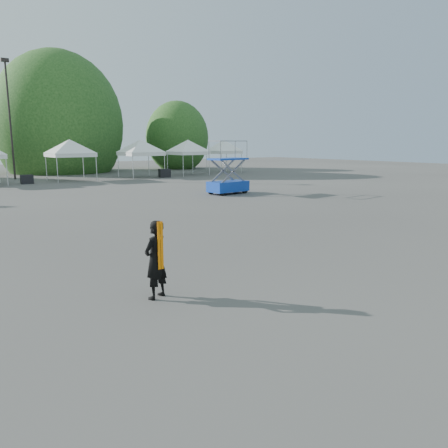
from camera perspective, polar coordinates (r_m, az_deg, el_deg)
ground at (r=10.24m, az=-5.96°, el=-7.09°), size 120.00×120.00×0.00m
light_pole_east at (r=41.25m, az=-26.24°, el=12.93°), size 0.60×0.25×9.80m
tree_mid_e at (r=49.44m, az=-20.76°, el=11.99°), size 5.12×5.12×7.79m
tree_far_e at (r=52.80m, az=-6.12°, el=11.15°), size 3.84×3.84×5.84m
tent_f at (r=38.03m, az=-19.53°, el=9.98°), size 4.67×4.67×3.88m
tent_g at (r=39.96m, az=-10.85°, el=10.39°), size 4.59×4.59×3.88m
tent_h at (r=42.30m, az=-4.74°, el=10.55°), size 4.38×4.38×3.88m
tent_extra_8 at (r=45.77m, az=-0.00°, el=10.59°), size 3.94×3.94×3.88m
man at (r=8.83m, az=-8.92°, el=-4.63°), size 0.69×0.59×1.60m
scissor_lift at (r=26.55m, az=0.54°, el=7.41°), size 2.58×1.48×3.19m
crate_mid at (r=36.36m, az=-24.35°, el=5.34°), size 0.91×0.73×0.67m
crate_east at (r=39.70m, az=-7.77°, el=6.60°), size 1.09×0.93×0.75m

